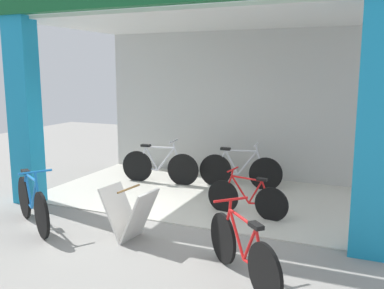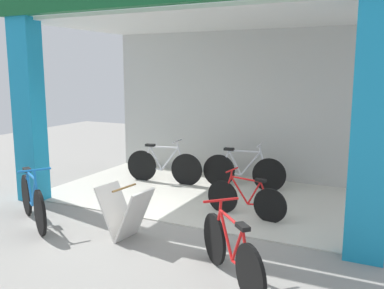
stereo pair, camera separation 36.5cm
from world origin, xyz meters
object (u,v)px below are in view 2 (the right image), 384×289
(bicycle_inside_1, at_px, (246,199))
(bicycle_inside_2, at_px, (243,171))
(bicycle_inside_0, at_px, (163,166))
(bicycle_parked_0, at_px, (231,252))
(sandwich_board_sign, at_px, (125,213))
(bicycle_parked_1, at_px, (33,201))

(bicycle_inside_1, bearing_deg, bicycle_inside_2, 110.77)
(bicycle_inside_0, bearing_deg, bicycle_parked_0, -50.12)
(bicycle_parked_0, height_order, sandwich_board_sign, bicycle_parked_0)
(bicycle_inside_0, xyz_separation_m, bicycle_parked_0, (2.87, -3.43, -0.02))
(bicycle_inside_1, relative_size, bicycle_parked_0, 1.19)
(bicycle_parked_1, distance_m, sandwich_board_sign, 1.66)
(bicycle_inside_0, bearing_deg, bicycle_inside_2, 11.15)
(bicycle_parked_0, xyz_separation_m, sandwich_board_sign, (-1.84, 0.54, 0.02))
(bicycle_inside_0, relative_size, bicycle_inside_2, 1.01)
(bicycle_inside_0, distance_m, bicycle_parked_0, 4.47)
(bicycle_inside_2, distance_m, bicycle_parked_0, 3.95)
(bicycle_inside_1, bearing_deg, sandwich_board_sign, -128.72)
(bicycle_inside_1, distance_m, sandwich_board_sign, 2.06)
(bicycle_inside_0, bearing_deg, bicycle_parked_1, -101.56)
(bicycle_parked_0, relative_size, sandwich_board_sign, 1.50)
(bicycle_inside_0, bearing_deg, sandwich_board_sign, -70.48)
(bicycle_parked_1, xyz_separation_m, sandwich_board_sign, (1.65, 0.17, 0.00))
(bicycle_parked_0, bearing_deg, sandwich_board_sign, 163.73)
(bicycle_inside_1, height_order, bicycle_inside_2, bicycle_inside_2)
(bicycle_inside_0, xyz_separation_m, bicycle_parked_1, (-0.63, -3.06, 0.00))
(bicycle_inside_2, xyz_separation_m, bicycle_parked_1, (-2.32, -3.39, 0.00))
(bicycle_inside_1, bearing_deg, bicycle_parked_1, -148.95)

